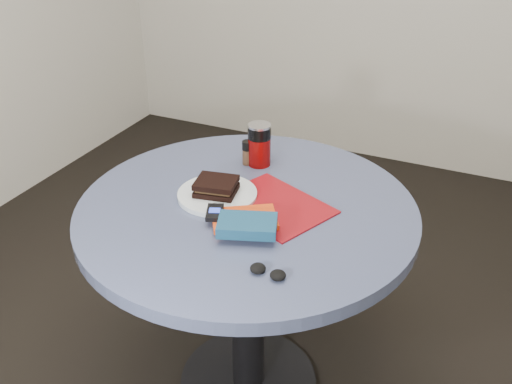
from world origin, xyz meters
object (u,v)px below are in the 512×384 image
at_px(pepper_grinder, 248,152).
at_px(plate, 217,195).
at_px(sandwich, 216,186).
at_px(mp3_player, 215,212).
at_px(headphones, 268,272).
at_px(magazine, 274,205).
at_px(novel, 247,225).
at_px(table, 247,250).
at_px(red_book, 244,219).
at_px(soda_can, 259,145).

bearing_deg(pepper_grinder, plate, -87.62).
height_order(sandwich, mp3_player, sandwich).
xyz_separation_m(pepper_grinder, headphones, (0.30, -0.52, -0.03)).
bearing_deg(magazine, novel, -67.47).
height_order(table, plate, plate).
height_order(plate, headphones, headphones).
xyz_separation_m(sandwich, magazine, (0.18, 0.02, -0.03)).
distance_m(novel, mp3_player, 0.12).
bearing_deg(mp3_player, headphones, -35.31).
relative_size(red_book, novel, 1.14).
height_order(plate, soda_can, soda_can).
bearing_deg(plate, table, -2.83).
xyz_separation_m(table, mp3_player, (-0.04, -0.11, 0.19)).
bearing_deg(mp3_player, red_book, 17.07).
distance_m(soda_can, headphones, 0.60).
xyz_separation_m(magazine, mp3_player, (-0.12, -0.14, 0.02)).
xyz_separation_m(soda_can, magazine, (0.15, -0.23, -0.07)).
relative_size(plate, novel, 1.53).
height_order(plate, sandwich, sandwich).
bearing_deg(magazine, pepper_grinder, 154.57).
distance_m(sandwich, red_book, 0.17).
bearing_deg(plate, sandwich, -126.78).
bearing_deg(mp3_player, magazine, 49.57).
bearing_deg(headphones, table, 123.97).
bearing_deg(table, red_book, -68.42).
distance_m(sandwich, novel, 0.23).
bearing_deg(novel, magazine, 69.35).
bearing_deg(plate, headphones, -44.62).
distance_m(table, magazine, 0.18).
height_order(pepper_grinder, mp3_player, pepper_grinder).
xyz_separation_m(novel, headphones, (0.12, -0.13, -0.02)).
xyz_separation_m(soda_can, headphones, (0.26, -0.53, -0.06)).
height_order(table, magazine, magazine).
bearing_deg(headphones, soda_can, 116.12).
xyz_separation_m(plate, mp3_player, (0.06, -0.12, 0.02)).
height_order(magazine, novel, novel).
bearing_deg(sandwich, soda_can, 83.54).
xyz_separation_m(novel, mp3_player, (-0.12, 0.03, -0.01)).
bearing_deg(mp3_player, sandwich, 115.87).
height_order(novel, headphones, novel).
xyz_separation_m(magazine, novel, (-0.00, -0.17, 0.03)).
bearing_deg(plate, pepper_grinder, 92.38).
bearing_deg(red_book, mp3_player, 165.14).
bearing_deg(sandwich, red_book, -34.33).
distance_m(table, soda_can, 0.35).
bearing_deg(red_book, sandwich, 113.73).
height_order(soda_can, red_book, soda_can).
bearing_deg(novel, red_book, 102.56).
xyz_separation_m(soda_can, novel, (0.14, -0.40, -0.04)).
bearing_deg(magazine, sandwich, -149.10).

